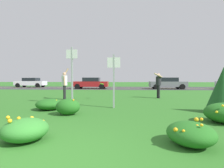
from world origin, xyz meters
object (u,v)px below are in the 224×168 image
(sign_post_by_roadside, at_px, (114,75))
(car_red_center_right, at_px, (91,83))
(frisbee_lime, at_px, (102,84))
(car_white_rightmost, at_px, (31,82))
(person_thrower_white_shirt, at_px, (65,83))
(sign_post_near_path, at_px, (72,70))
(person_catcher_dark_shirt, at_px, (158,83))
(car_gray_center_left, at_px, (168,83))

(sign_post_by_roadside, height_order, car_red_center_right, sign_post_by_roadside)
(frisbee_lime, relative_size, car_white_rightmost, 0.06)
(person_thrower_white_shirt, bearing_deg, sign_post_near_path, -61.83)
(sign_post_near_path, height_order, person_catcher_dark_shirt, sign_post_near_path)
(sign_post_near_path, relative_size, person_thrower_white_shirt, 1.47)
(frisbee_lime, height_order, car_gray_center_left, car_gray_center_left)
(sign_post_near_path, distance_m, car_red_center_right, 14.16)
(frisbee_lime, relative_size, car_gray_center_left, 0.06)
(person_catcher_dark_shirt, bearing_deg, sign_post_near_path, -147.92)
(sign_post_near_path, bearing_deg, car_red_center_right, 96.56)
(car_white_rightmost, bearing_deg, car_gray_center_left, -10.76)
(sign_post_near_path, distance_m, person_catcher_dark_shirt, 5.83)
(sign_post_near_path, distance_m, car_white_rightmost, 21.39)
(sign_post_by_roadside, distance_m, car_red_center_right, 15.57)
(sign_post_near_path, height_order, car_gray_center_left, sign_post_near_path)
(sign_post_near_path, relative_size, car_gray_center_left, 0.64)
(person_thrower_white_shirt, height_order, car_red_center_right, person_thrower_white_shirt)
(car_gray_center_left, bearing_deg, sign_post_near_path, -120.43)
(car_gray_center_left, xyz_separation_m, car_red_center_right, (-9.85, 0.00, 0.00))
(sign_post_by_roadside, distance_m, car_white_rightmost, 23.49)
(car_white_rightmost, bearing_deg, person_catcher_dark_shirt, -41.52)
(person_thrower_white_shirt, xyz_separation_m, car_white_rightmost, (-10.72, 15.87, -0.28))
(person_thrower_white_shirt, bearing_deg, sign_post_by_roadside, -43.19)
(sign_post_by_roadside, xyz_separation_m, person_thrower_white_shirt, (-3.21, 3.02, -0.40))
(person_thrower_white_shirt, height_order, person_catcher_dark_shirt, person_thrower_white_shirt)
(sign_post_near_path, bearing_deg, person_catcher_dark_shirt, 32.08)
(sign_post_near_path, relative_size, car_white_rightmost, 0.64)
(person_thrower_white_shirt, relative_size, person_catcher_dark_shirt, 1.17)
(person_thrower_white_shirt, bearing_deg, car_gray_center_left, 52.42)
(car_red_center_right, bearing_deg, sign_post_by_roadside, -75.94)
(sign_post_near_path, bearing_deg, frisbee_lime, 61.04)
(frisbee_lime, bearing_deg, person_thrower_white_shirt, -172.91)
(person_catcher_dark_shirt, xyz_separation_m, car_red_center_right, (-6.51, 10.96, -0.25))
(sign_post_near_path, height_order, person_thrower_white_shirt, sign_post_near_path)
(sign_post_near_path, relative_size, frisbee_lime, 10.71)
(person_thrower_white_shirt, relative_size, frisbee_lime, 7.31)
(sign_post_by_roadside, height_order, person_catcher_dark_shirt, sign_post_by_roadside)
(sign_post_near_path, xyz_separation_m, person_thrower_white_shirt, (-1.05, 1.96, -0.71))
(sign_post_by_roadside, bearing_deg, person_thrower_white_shirt, 136.81)
(sign_post_near_path, xyz_separation_m, frisbee_lime, (1.24, 2.24, -0.77))
(person_catcher_dark_shirt, bearing_deg, car_red_center_right, 120.73)
(car_red_center_right, bearing_deg, sign_post_near_path, -83.44)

